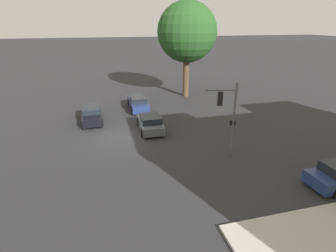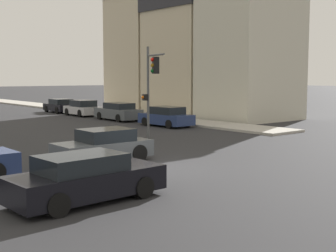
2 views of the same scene
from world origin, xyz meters
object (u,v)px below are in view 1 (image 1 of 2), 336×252
object	(u,v)px
traffic_signal	(227,110)
crossing_car_0	(91,114)
street_tree	(187,32)
crossing_car_1	(150,123)
crossing_car_2	(138,103)

from	to	relation	value
traffic_signal	crossing_car_0	distance (m)	13.17
street_tree	traffic_signal	bearing A→B (deg)	-8.41
street_tree	crossing_car_0	world-z (taller)	street_tree
traffic_signal	crossing_car_1	xyz separation A→B (m)	(-5.62, -4.11, -2.66)
crossing_car_0	crossing_car_1	xyz separation A→B (m)	(3.62, 4.90, 0.01)
crossing_car_2	crossing_car_1	bearing A→B (deg)	-178.61
traffic_signal	crossing_car_1	world-z (taller)	traffic_signal
traffic_signal	crossing_car_2	distance (m)	12.81
crossing_car_1	crossing_car_2	size ratio (longest dim) A/B	0.83
street_tree	crossing_car_1	size ratio (longest dim) A/B	2.81
street_tree	traffic_signal	xyz separation A→B (m)	(15.57, -2.30, -4.23)
traffic_signal	crossing_car_2	bearing A→B (deg)	33.06
street_tree	crossing_car_2	xyz separation A→B (m)	(3.77, -6.55, -6.86)
street_tree	crossing_car_1	xyz separation A→B (m)	(9.95, -6.41, -6.89)
crossing_car_0	street_tree	bearing A→B (deg)	116.46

